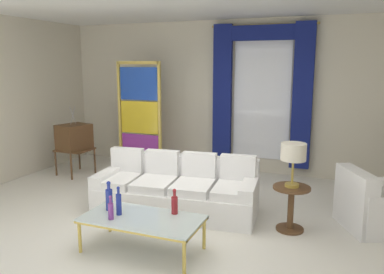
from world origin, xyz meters
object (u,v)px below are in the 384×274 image
coffee_table (142,220)px  round_side_table (291,204)px  couch_white_long (177,191)px  bottle_amber_squat (111,210)px  bottle_ruby_flask (175,204)px  vintage_tv (74,138)px  stained_glass_divider (140,119)px  armchair_white (373,208)px  table_lamp_brass (293,154)px  bottle_blue_decanter (109,198)px  bottle_crystal_tall (119,203)px  peacock_figurine (144,167)px

coffee_table → round_side_table: 1.94m
couch_white_long → bottle_amber_squat: bearing=-96.8°
bottle_amber_squat → bottle_ruby_flask: bearing=34.5°
coffee_table → vintage_tv: size_ratio=1.03×
vintage_tv → stained_glass_divider: (1.07, 0.69, 0.33)m
vintage_tv → armchair_white: 5.34m
bottle_amber_squat → table_lamp_brass: 2.35m
bottle_blue_decanter → stained_glass_divider: (-1.21, 2.94, 0.50)m
bottle_crystal_tall → vintage_tv: (-2.47, 2.33, 0.18)m
bottle_ruby_flask → vintage_tv: 3.70m
round_side_table → couch_white_long: bearing=176.8°
bottle_crystal_tall → round_side_table: (1.81, 1.23, -0.20)m
bottle_ruby_flask → peacock_figurine: (-1.69, 2.33, -0.31)m
bottle_crystal_tall → round_side_table: size_ratio=0.58×
vintage_tv → table_lamp_brass: size_ratio=2.36×
coffee_table → bottle_ruby_flask: 0.42m
bottle_blue_decanter → bottle_amber_squat: (0.18, -0.23, -0.04)m
armchair_white → round_side_table: bearing=-155.8°
stained_glass_divider → table_lamp_brass: stained_glass_divider is taller
bottle_amber_squat → peacock_figurine: 2.97m
armchair_white → stained_glass_divider: bearing=162.3°
couch_white_long → bottle_blue_decanter: size_ratio=6.69×
armchair_white → round_side_table: size_ratio=1.83×
couch_white_long → bottle_ruby_flask: couch_white_long is taller
armchair_white → table_lamp_brass: (-1.00, -0.45, 0.74)m
coffee_table → round_side_table: size_ratio=2.32×
vintage_tv → round_side_table: size_ratio=2.26×
couch_white_long → bottle_crystal_tall: size_ratio=7.01×
bottle_crystal_tall → peacock_figurine: bearing=112.9°
stained_glass_divider → round_side_table: size_ratio=3.70×
bottle_blue_decanter → couch_white_long: bearing=74.2°
round_side_table → bottle_crystal_tall: bearing=-145.8°
bottle_ruby_flask → vintage_tv: (-3.06, 2.07, 0.20)m
stained_glass_divider → peacock_figurine: size_ratio=3.67×
bottle_crystal_tall → peacock_figurine: (-1.10, 2.60, -0.33)m
couch_white_long → bottle_crystal_tall: 1.36m
bottle_blue_decanter → table_lamp_brass: (2.00, 1.15, 0.47)m
coffee_table → bottle_amber_squat: size_ratio=4.90×
peacock_figurine → bottle_amber_squat: bearing=-68.5°
bottle_amber_squat → round_side_table: 2.30m
bottle_ruby_flask → bottle_crystal_tall: bearing=-155.7°
couch_white_long → peacock_figurine: size_ratio=4.03×
round_side_table → table_lamp_brass: 0.67m
stained_glass_divider → round_side_table: (3.21, -1.79, -0.70)m
couch_white_long → bottle_ruby_flask: 1.16m
coffee_table → peacock_figurine: peacock_figurine is taller
stained_glass_divider → bottle_crystal_tall: bearing=-65.2°
peacock_figurine → bottle_blue_decanter: bearing=-70.1°
bottle_blue_decanter → bottle_crystal_tall: bearing=-24.4°
coffee_table → stained_glass_divider: 3.51m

